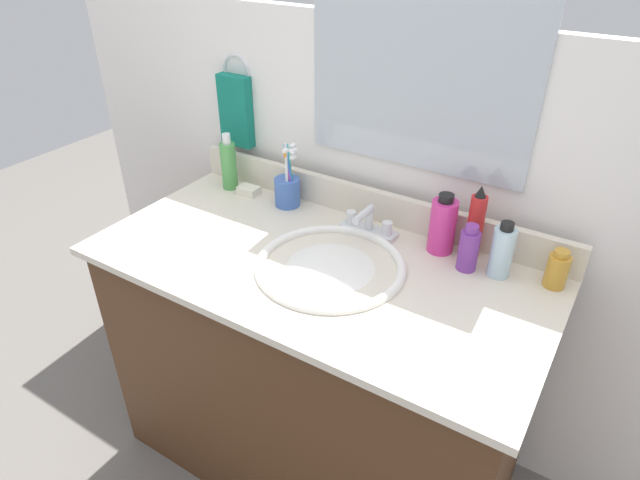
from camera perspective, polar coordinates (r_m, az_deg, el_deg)
The scene contains 18 objects.
ground_plane at distance 1.91m, azimuth -0.36°, elevation -21.66°, with size 6.00×6.00×0.00m, color #66605B.
vanity_cabinet at distance 1.62m, azimuth -0.40°, elevation -13.85°, with size 1.12×0.53×0.74m, color #4C2D19.
countertop at distance 1.38m, azimuth -0.46°, elevation -2.70°, with size 1.16×0.58×0.02m, color beige.
backsplash at distance 1.55m, azimuth 5.03°, elevation 3.90°, with size 1.16×0.02×0.09m, color beige.
back_wall at distance 1.68m, azimuth 5.77°, elevation -0.02°, with size 2.26×0.04×1.30m, color white.
mirror_panel at distance 1.41m, azimuth 10.43°, elevation 18.20°, with size 0.60×0.01×0.56m, color #B2BCC6.
towel_ring at distance 1.73m, azimuth -8.72°, elevation 17.12°, with size 0.10×0.10×0.01m, color silver.
hand_towel at distance 1.75m, azimuth -8.79°, elevation 13.18°, with size 0.11×0.04×0.22m, color #147260.
sink_basin at distance 1.37m, azimuth 1.10°, elevation -3.89°, with size 0.38×0.38×0.11m.
faucet at distance 1.48m, azimuth 5.02°, elevation 1.66°, with size 0.16×0.10×0.08m.
bottle_gel_clear at distance 1.36m, azimuth 18.50°, elevation -1.13°, with size 0.05×0.05×0.14m.
bottle_toner_green at distance 1.73m, azimuth -9.51°, elevation 7.77°, with size 0.05×0.05×0.18m.
bottle_soap_pink at distance 1.41m, azimuth 12.70°, elevation 1.52°, with size 0.07×0.07×0.16m.
bottle_oil_amber at distance 1.38m, azimuth 23.56°, elevation -2.88°, with size 0.05×0.05×0.10m.
bottle_spray_red at distance 1.41m, azimuth 15.94°, elevation 1.62°, with size 0.04×0.04×0.20m.
bottle_cream_purple at distance 1.37m, azimuth 15.27°, elevation -0.93°, with size 0.05×0.05×0.12m.
cup_blue_plastic at distance 1.61m, azimuth -3.40°, elevation 5.33°, with size 0.08×0.08×0.19m.
soap_bar at distance 1.71m, azimuth -7.47°, elevation 5.18°, with size 0.06×0.04×0.02m, color white.
Camera 1 is at (0.61, -0.95, 1.53)m, focal length 30.61 mm.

